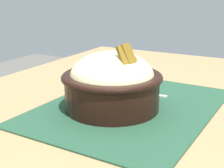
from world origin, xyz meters
TOP-DOWN VIEW (x-y plane):
  - table at (0.00, 0.00)m, footprint 1.08×0.79m
  - placemat at (-0.03, -0.01)m, footprint 0.43×0.33m
  - bowl at (-0.06, 0.02)m, footprint 0.21×0.21m
  - fork at (0.05, 0.02)m, footprint 0.03×0.14m

SIDE VIEW (x-z plane):
  - table at x=0.00m, z-range 0.29..1.01m
  - placemat at x=-0.03m, z-range 0.72..0.72m
  - fork at x=0.05m, z-range 0.72..0.73m
  - bowl at x=-0.06m, z-range 0.71..0.84m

